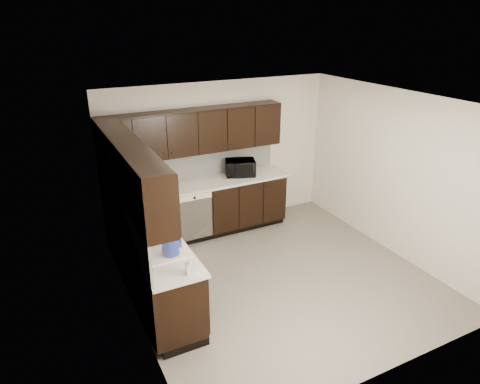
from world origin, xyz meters
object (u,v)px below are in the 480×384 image
object	(u,v)px
blue_pitcher	(170,244)
toaster_oven	(153,183)
sink	(160,251)
microwave	(240,168)
storage_bin	(155,232)

from	to	relation	value
blue_pitcher	toaster_oven	bearing A→B (deg)	99.45
sink	blue_pitcher	size ratio (longest dim) A/B	2.77
toaster_oven	blue_pitcher	xyz separation A→B (m)	(-0.38, -2.00, 0.02)
microwave	storage_bin	distance (m)	2.45
microwave	toaster_oven	size ratio (longest dim) A/B	1.25
sink	storage_bin	size ratio (longest dim) A/B	1.91
sink	storage_bin	bearing A→B (deg)	85.00
toaster_oven	storage_bin	world-z (taller)	toaster_oven
microwave	blue_pitcher	bearing A→B (deg)	-113.89
sink	microwave	distance (m)	2.62
sink	microwave	xyz separation A→B (m)	(1.95, 1.74, 0.20)
toaster_oven	blue_pitcher	size ratio (longest dim) A/B	1.33
sink	toaster_oven	bearing A→B (deg)	75.94
sink	blue_pitcher	bearing A→B (deg)	-75.32
microwave	blue_pitcher	world-z (taller)	blue_pitcher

